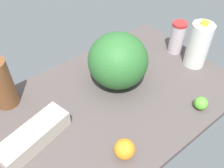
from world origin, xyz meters
TOP-DOWN VIEW (x-y plane):
  - countertop at (0.00, 0.00)cm, footprint 120.00×76.00cm
  - chocolate_milk_jug at (38.80, -28.87)cm, footprint 10.47×10.47cm
  - watermelon at (-10.04, -7.97)cm, footprint 28.64×28.64cm
  - egg_carton at (38.57, -1.54)cm, footprint 31.93×16.71cm
  - milk_jug at (-51.18, 7.36)cm, footprint 11.09×11.09cm
  - tumbler_cup at (-51.71, -6.54)cm, footprint 8.03×8.03cm
  - orange_loose at (14.57, 25.59)cm, footprint 8.13×8.13cm
  - lime_by_jug at (-27.78, 29.26)cm, footprint 6.09×6.09cm

SIDE VIEW (x-z plane):
  - countertop at x=0.00cm, z-range 0.00..3.00cm
  - lime_by_jug at x=-27.78cm, z-range 3.00..9.09cm
  - egg_carton at x=38.57cm, z-range 3.00..10.35cm
  - orange_loose at x=14.57cm, z-range 3.00..11.13cm
  - tumbler_cup at x=-51.71cm, z-range 3.04..21.45cm
  - chocolate_milk_jug at x=38.80cm, z-range 2.22..27.91cm
  - milk_jug at x=-51.18cm, z-range 2.22..28.08cm
  - watermelon at x=-10.04cm, z-range 3.00..29.43cm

